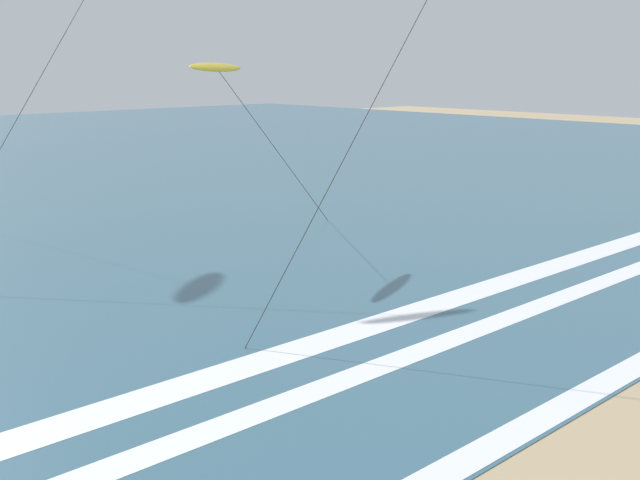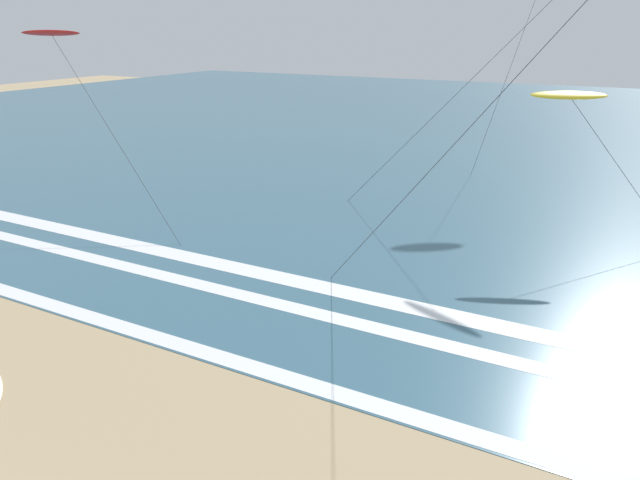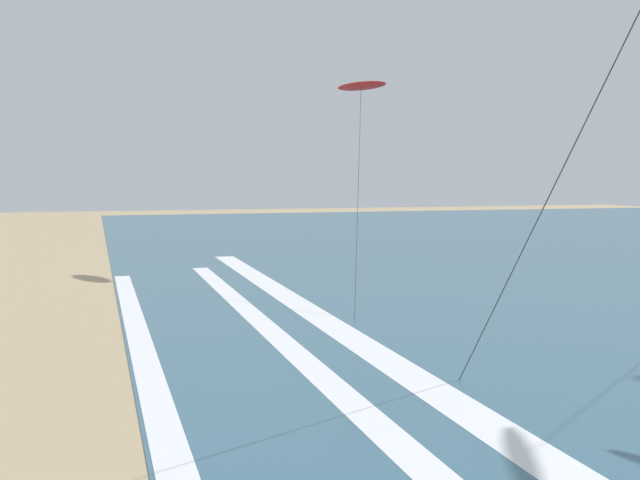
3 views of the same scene
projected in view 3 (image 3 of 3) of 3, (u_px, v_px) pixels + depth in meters
wave_foam_shoreline at (158, 405)px, 15.00m from camera, size 39.39×0.64×0.01m
wave_foam_mid_break at (317, 372)px, 17.53m from camera, size 40.19×0.72×0.01m
wave_foam_outer_break at (423, 383)px, 16.56m from camera, size 52.78×0.99×0.01m
kite_red_mid_center at (361, 87)px, 35.24m from camera, size 13.18×5.20×8.69m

